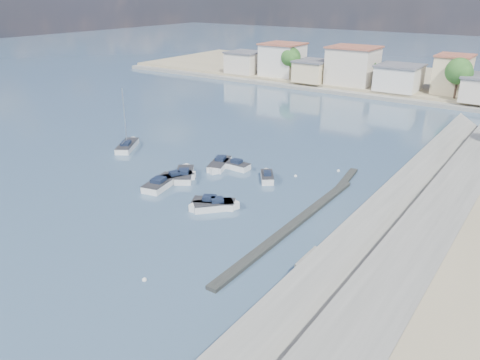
# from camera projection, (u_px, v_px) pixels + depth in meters

# --- Properties ---
(ground) EXTENTS (400.00, 400.00, 0.00)m
(ground) POSITION_uv_depth(u_px,v_px,m) (348.00, 140.00, 72.23)
(ground) COLOR #344C68
(ground) RESTS_ON ground
(seawall_walkway) EXTENTS (5.00, 90.00, 1.80)m
(seawall_walkway) POSITION_uv_depth(u_px,v_px,m) (423.00, 239.00, 41.59)
(seawall_walkway) COLOR slate
(seawall_walkway) RESTS_ON ground
(breakwater) EXTENTS (2.00, 31.02, 0.35)m
(breakwater) POSITION_uv_depth(u_px,v_px,m) (305.00, 215.00, 47.79)
(breakwater) COLOR black
(breakwater) RESTS_ON ground
(far_shore_land) EXTENTS (160.00, 40.00, 1.40)m
(far_shore_land) POSITION_uv_depth(u_px,v_px,m) (435.00, 84.00, 111.39)
(far_shore_land) COLOR gray
(far_shore_land) RESTS_ON ground
(far_shore_quay) EXTENTS (160.00, 2.50, 0.80)m
(far_shore_quay) POSITION_uv_depth(u_px,v_px,m) (408.00, 101.00, 95.58)
(far_shore_quay) COLOR slate
(far_shore_quay) RESTS_ON ground
(far_town) EXTENTS (113.01, 12.80, 8.35)m
(far_town) POSITION_uv_depth(u_px,v_px,m) (475.00, 80.00, 92.66)
(far_town) COLOR beige
(far_town) RESTS_ON far_shore_land
(shore_trees) EXTENTS (74.56, 38.32, 7.92)m
(shore_trees) POSITION_uv_depth(u_px,v_px,m) (453.00, 78.00, 86.76)
(shore_trees) COLOR #38281E
(shore_trees) RESTS_ON ground
(motorboat_a) EXTENTS (4.54, 5.24, 1.48)m
(motorboat_a) POSITION_uv_depth(u_px,v_px,m) (185.00, 174.00, 57.70)
(motorboat_a) COLOR silver
(motorboat_a) RESTS_ON ground
(motorboat_b) EXTENTS (3.05, 4.23, 1.48)m
(motorboat_b) POSITION_uv_depth(u_px,v_px,m) (179.00, 178.00, 56.70)
(motorboat_b) COLOR silver
(motorboat_b) RESTS_ON ground
(motorboat_c) EXTENTS (4.80, 1.68, 1.48)m
(motorboat_c) POSITION_uv_depth(u_px,v_px,m) (232.00, 165.00, 60.73)
(motorboat_c) COLOR silver
(motorboat_c) RESTS_ON ground
(motorboat_d) EXTENTS (4.08, 4.24, 1.48)m
(motorboat_d) POSITION_uv_depth(u_px,v_px,m) (211.00, 206.00, 49.17)
(motorboat_d) COLOR silver
(motorboat_d) RESTS_ON ground
(motorboat_e) EXTENTS (3.23, 6.10, 1.48)m
(motorboat_e) POSITION_uv_depth(u_px,v_px,m) (163.00, 183.00, 55.18)
(motorboat_e) COLOR silver
(motorboat_e) RESTS_ON ground
(motorboat_f) EXTENTS (3.21, 3.70, 1.48)m
(motorboat_f) POSITION_uv_depth(u_px,v_px,m) (267.00, 177.00, 56.93)
(motorboat_f) COLOR silver
(motorboat_f) RESTS_ON ground
(motorboat_g) EXTENTS (3.46, 5.53, 1.48)m
(motorboat_g) POSITION_uv_depth(u_px,v_px,m) (219.00, 165.00, 60.73)
(motorboat_g) COLOR silver
(motorboat_g) RESTS_ON ground
(motorboat_h) EXTENTS (4.95, 3.60, 1.48)m
(motorboat_h) POSITION_uv_depth(u_px,v_px,m) (216.00, 204.00, 49.70)
(motorboat_h) COLOR silver
(motorboat_h) RESTS_ON ground
(sailboat) EXTENTS (4.80, 6.06, 9.00)m
(sailboat) POSITION_uv_depth(u_px,v_px,m) (128.00, 145.00, 68.24)
(sailboat) COLOR silver
(sailboat) RESTS_ON ground
(mooring_buoys) EXTENTS (12.59, 31.83, 0.39)m
(mooring_buoys) POSITION_uv_depth(u_px,v_px,m) (297.00, 218.00, 47.40)
(mooring_buoys) COLOR silver
(mooring_buoys) RESTS_ON ground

